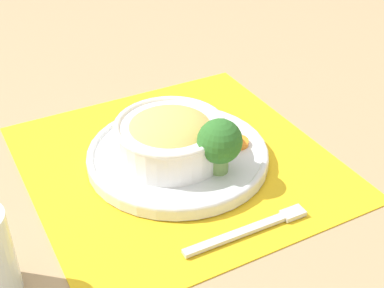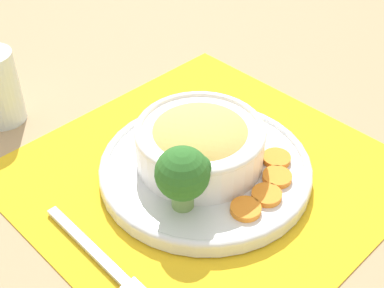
% 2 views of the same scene
% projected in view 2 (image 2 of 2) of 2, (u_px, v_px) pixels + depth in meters
% --- Properties ---
extents(ground_plane, '(4.00, 4.00, 0.00)m').
position_uv_depth(ground_plane, '(205.00, 176.00, 0.72)').
color(ground_plane, tan).
extents(placemat, '(0.50, 0.49, 0.00)m').
position_uv_depth(placemat, '(205.00, 175.00, 0.72)').
color(placemat, yellow).
rests_on(placemat, ground_plane).
extents(plate, '(0.28, 0.28, 0.02)m').
position_uv_depth(plate, '(205.00, 168.00, 0.71)').
color(plate, silver).
rests_on(plate, placemat).
extents(bowl, '(0.17, 0.17, 0.07)m').
position_uv_depth(bowl, '(198.00, 142.00, 0.69)').
color(bowl, white).
rests_on(bowl, plate).
extents(broccoli_floret, '(0.07, 0.07, 0.09)m').
position_uv_depth(broccoli_floret, '(183.00, 174.00, 0.62)').
color(broccoli_floret, '#759E51').
rests_on(broccoli_floret, plate).
extents(carrot_slice_near, '(0.04, 0.04, 0.01)m').
position_uv_depth(carrot_slice_near, '(246.00, 209.00, 0.64)').
color(carrot_slice_near, orange).
rests_on(carrot_slice_near, plate).
extents(carrot_slice_middle, '(0.04, 0.04, 0.01)m').
position_uv_depth(carrot_slice_middle, '(267.00, 195.00, 0.66)').
color(carrot_slice_middle, orange).
rests_on(carrot_slice_middle, plate).
extents(carrot_slice_far, '(0.04, 0.04, 0.01)m').
position_uv_depth(carrot_slice_far, '(277.00, 177.00, 0.68)').
color(carrot_slice_far, orange).
rests_on(carrot_slice_far, plate).
extents(carrot_slice_extra, '(0.04, 0.04, 0.01)m').
position_uv_depth(carrot_slice_extra, '(276.00, 159.00, 0.71)').
color(carrot_slice_extra, orange).
rests_on(carrot_slice_extra, plate).
extents(fork, '(0.03, 0.18, 0.01)m').
position_uv_depth(fork, '(105.00, 262.00, 0.60)').
color(fork, silver).
rests_on(fork, placemat).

